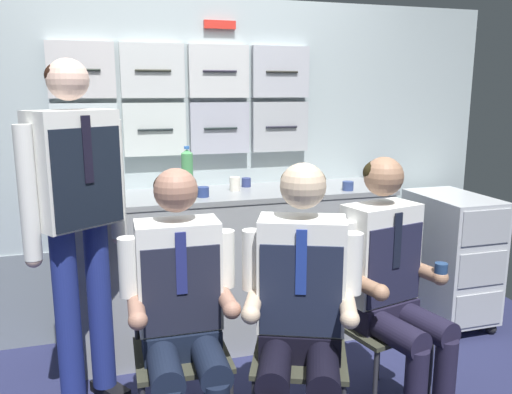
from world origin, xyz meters
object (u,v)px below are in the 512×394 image
crew_member_left (182,306)px  snack_banana (296,185)px  crew_member_by_counter (391,278)px  espresso_cup_small (348,186)px  service_trolley (450,255)px  folding_chair_left (178,327)px  crew_member_right (301,304)px  water_bottle_blue_cap (106,172)px  crew_member_standing (77,207)px  folding_chair_by_counter (367,301)px  folding_chair_right (301,328)px

crew_member_left → snack_banana: crew_member_left is taller
crew_member_by_counter → espresso_cup_small: 0.89m
service_trolley → crew_member_by_counter: bearing=-139.5°
folding_chair_left → crew_member_right: size_ratio=0.66×
crew_member_left → service_trolley: bearing=23.4°
crew_member_right → water_bottle_blue_cap: size_ratio=4.53×
crew_member_standing → espresso_cup_small: bearing=11.2°
crew_member_by_counter → crew_member_left: bearing=-178.7°
folding_chair_by_counter → snack_banana: size_ratio=5.00×
folding_chair_by_counter → crew_member_standing: 1.51m
crew_member_left → folding_chair_right: size_ratio=1.48×
folding_chair_left → crew_member_by_counter: (1.00, -0.14, 0.17)m
service_trolley → folding_chair_by_counter: bearing=-146.3°
folding_chair_right → crew_member_standing: 1.20m
crew_member_left → crew_member_right: 0.49m
folding_chair_right → crew_member_right: (-0.06, -0.15, 0.19)m
crew_member_right → crew_member_by_counter: (0.53, 0.18, -0.01)m
crew_member_right → folding_chair_by_counter: crew_member_right is taller
crew_member_by_counter → water_bottle_blue_cap: (-1.26, 1.14, 0.40)m
folding_chair_left → water_bottle_blue_cap: (-0.27, 1.00, 0.57)m
folding_chair_right → folding_chair_by_counter: size_ratio=1.00×
crew_member_by_counter → crew_member_standing: 1.54m
crew_member_left → crew_member_right: bearing=-18.7°
espresso_cup_small → snack_banana: 0.33m
espresso_cup_small → folding_chair_left: bearing=-149.6°
crew_member_left → crew_member_standing: size_ratio=0.74×
crew_member_right → crew_member_standing: bearing=141.7°
water_bottle_blue_cap → service_trolley: bearing=-7.9°
service_trolley → folding_chair_by_counter: size_ratio=1.03×
crew_member_right → crew_member_by_counter: bearing=18.6°
service_trolley → crew_member_standing: bearing=-172.4°
crew_member_standing → crew_member_left: bearing=-52.5°
service_trolley → water_bottle_blue_cap: bearing=172.1°
water_bottle_blue_cap → snack_banana: 1.17m
crew_member_right → folding_chair_by_counter: bearing=34.1°
service_trolley → espresso_cup_small: size_ratio=12.93×
folding_chair_left → espresso_cup_small: size_ratio=12.50×
folding_chair_right → espresso_cup_small: 1.17m
espresso_cup_small → crew_member_by_counter: bearing=-101.9°
water_bottle_blue_cap → espresso_cup_small: (1.44, -0.31, -0.11)m
folding_chair_by_counter → crew_member_right: bearing=-145.9°
water_bottle_blue_cap → snack_banana: bearing=-8.0°
crew_member_standing → folding_chair_right: bearing=-30.1°
folding_chair_left → service_trolley: bearing=19.3°
crew_member_by_counter → snack_banana: 1.03m
folding_chair_right → water_bottle_blue_cap: water_bottle_blue_cap is taller
crew_member_left → crew_member_by_counter: bearing=1.3°
crew_member_by_counter → folding_chair_by_counter: bearing=103.3°
folding_chair_right → snack_banana: size_ratio=5.00×
crew_member_right → snack_banana: 1.26m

